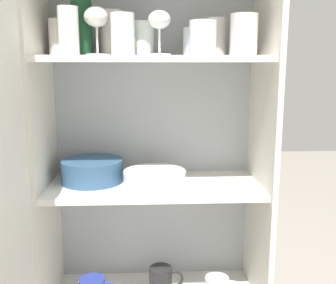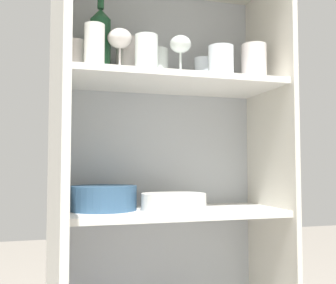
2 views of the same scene
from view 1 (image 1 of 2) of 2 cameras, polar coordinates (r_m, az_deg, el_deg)
cupboard_back_panel at (r=1.49m, az=-2.07°, el=-3.89°), size 0.75×0.02×1.54m
cupboard_side_left at (r=1.38m, az=-17.28°, el=-5.63°), size 0.02×0.34×1.54m
cupboard_side_right at (r=1.39m, az=13.23°, el=-5.30°), size 0.02×0.34×1.54m
shelf_board_middle at (r=1.35m, az=-1.97°, el=-6.44°), size 0.71×0.30×0.02m
shelf_board_upper at (r=1.28m, az=-2.09°, el=11.92°), size 0.71×0.30×0.02m
cupboard_door at (r=1.06m, az=-21.73°, el=-11.03°), size 0.04×0.37×1.54m
tumbler_glass_0 at (r=1.35m, az=-8.17°, el=15.32°), size 0.08×0.08×0.15m
tumbler_glass_1 at (r=1.35m, az=-15.61°, el=14.38°), size 0.06×0.06×0.12m
tumbler_glass_2 at (r=1.24m, az=-6.59°, el=15.24°), size 0.07×0.07×0.12m
tumbler_glass_3 at (r=1.33m, az=3.71°, el=14.28°), size 0.07×0.07×0.09m
tumbler_glass_4 at (r=1.32m, az=-3.82°, el=14.71°), size 0.08×0.08×0.11m
tumbler_glass_5 at (r=1.35m, az=6.95°, el=14.85°), size 0.07×0.07×0.12m
tumbler_glass_6 at (r=1.25m, az=-14.23°, el=15.32°), size 0.06×0.06×0.14m
tumbler_glass_7 at (r=1.22m, az=5.07°, el=14.80°), size 0.08×0.08×0.10m
tumbler_glass_8 at (r=1.26m, az=10.93°, el=15.01°), size 0.08×0.08×0.12m
wine_glass_0 at (r=1.23m, az=-1.26°, el=16.84°), size 0.07×0.07×0.13m
wine_glass_2 at (r=1.27m, az=-10.33°, el=17.05°), size 0.08×0.08×0.15m
wine_bottle at (r=1.34m, az=-12.43°, el=17.06°), size 0.07×0.07×0.27m
plate_stack_white at (r=1.30m, az=-2.17°, el=-5.34°), size 0.21×0.21×0.05m
mixing_bowl_large at (r=1.38m, az=-10.94°, el=-3.97°), size 0.21×0.21×0.08m
coffee_mug_extra_1 at (r=1.49m, az=-0.97°, el=-19.46°), size 0.12×0.08×0.10m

